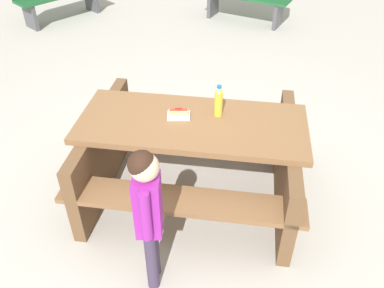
{
  "coord_description": "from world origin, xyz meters",
  "views": [
    {
      "loc": [
        -0.12,
        2.6,
        2.51
      ],
      "look_at": [
        0.0,
        0.0,
        0.52
      ],
      "focal_mm": 37.41,
      "sensor_mm": 36.0,
      "label": 1
    }
  ],
  "objects_px": {
    "hotdog_tray": "(179,114)",
    "child_in_coat": "(148,206)",
    "picnic_table": "(192,152)",
    "soda_bottle": "(219,102)"
  },
  "relations": [
    {
      "from": "soda_bottle",
      "to": "hotdog_tray",
      "type": "distance_m",
      "value": 0.33
    },
    {
      "from": "hotdog_tray",
      "to": "child_in_coat",
      "type": "xyz_separation_m",
      "value": [
        0.12,
        0.97,
        -0.05
      ]
    },
    {
      "from": "hotdog_tray",
      "to": "child_in_coat",
      "type": "distance_m",
      "value": 0.97
    },
    {
      "from": "soda_bottle",
      "to": "hotdog_tray",
      "type": "relative_size",
      "value": 1.44
    },
    {
      "from": "soda_bottle",
      "to": "child_in_coat",
      "type": "xyz_separation_m",
      "value": [
        0.43,
        1.01,
        -0.14
      ]
    },
    {
      "from": "picnic_table",
      "to": "child_in_coat",
      "type": "bearing_deg",
      "value": 75.88
    },
    {
      "from": "hotdog_tray",
      "to": "child_in_coat",
      "type": "height_order",
      "value": "child_in_coat"
    },
    {
      "from": "soda_bottle",
      "to": "hotdog_tray",
      "type": "xyz_separation_m",
      "value": [
        0.31,
        0.05,
        -0.09
      ]
    },
    {
      "from": "picnic_table",
      "to": "soda_bottle",
      "type": "distance_m",
      "value": 0.49
    },
    {
      "from": "hotdog_tray",
      "to": "picnic_table",
      "type": "bearing_deg",
      "value": 153.39
    }
  ]
}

